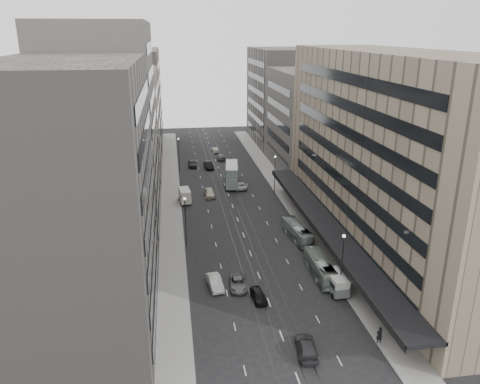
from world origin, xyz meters
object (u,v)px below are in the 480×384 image
bus_far (297,232)px  vw_microbus (336,282)px  double_decker (232,174)px  sedan_1 (215,282)px  panel_van (185,195)px  sedan_0 (258,295)px  sedan_2 (238,283)px  pedestrian (379,335)px  bus_near (321,267)px

bus_far → vw_microbus: 16.82m
double_decker → sedan_1: double_decker is taller
bus_far → panel_van: bearing=-55.1°
double_decker → sedan_0: bearing=-85.9°
vw_microbus → double_decker: bearing=97.3°
bus_far → sedan_2: 18.35m
sedan_2 → sedan_1: bearing=175.1°
double_decker → sedan_2: 43.85m
sedan_0 → pedestrian: bearing=-47.6°
double_decker → panel_van: (-10.70, -9.31, -1.12)m
sedan_1 → sedan_2: 3.07m
double_decker → vw_microbus: size_ratio=1.92×
pedestrian → sedan_0: bearing=-48.1°
panel_van → sedan_2: panel_van is taller
panel_van → sedan_0: bearing=-83.7°
pedestrian → sedan_1: bearing=-46.2°
vw_microbus → panel_van: bearing=114.3°
sedan_0 → pedestrian: (11.42, -10.69, 0.47)m
bus_far → double_decker: (-7.00, 29.56, 1.33)m
bus_far → vw_microbus: bus_far is taller
bus_near → sedan_1: size_ratio=2.13×
vw_microbus → pedestrian: (1.00, -11.21, -0.28)m
panel_van → bus_near: bearing=-67.3°
bus_far → vw_microbus: (0.70, -16.81, 0.10)m
bus_near → pedestrian: 15.67m
vw_microbus → sedan_1: size_ratio=1.04×
bus_near → sedan_0: (-9.72, -4.88, -0.70)m
bus_far → sedan_1: bus_far is taller
pedestrian → double_decker: bearing=-86.4°
bus_far → vw_microbus: size_ratio=1.98×
panel_van → sedan_1: size_ratio=1.00×
bus_near → double_decker: size_ratio=1.07×
bus_far → pedestrian: 28.07m
pedestrian → sedan_2: bearing=-50.9°
bus_far → pedestrian: (1.70, -28.02, -0.18)m
bus_near → panel_van: 37.19m
double_decker → sedan_0: 47.01m
bus_near → vw_microbus: (0.70, -4.36, 0.05)m
bus_far → sedan_2: bus_far is taller
double_decker → vw_microbus: (7.70, -46.37, -1.24)m
bus_near → sedan_0: size_ratio=2.49×
double_decker → panel_van: double_decker is taller
vw_microbus → sedan_1: bearing=165.7°
sedan_1 → sedan_2: sedan_1 is taller
sedan_0 → sedan_2: 4.00m
double_decker → sedan_1: size_ratio=2.00×
bus_far → bus_near: bearing=83.7°
vw_microbus → sedan_0: 10.46m
bus_far → panel_van: (-17.70, 20.26, 0.21)m
sedan_2 → pedestrian: (13.58, -14.05, 0.49)m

